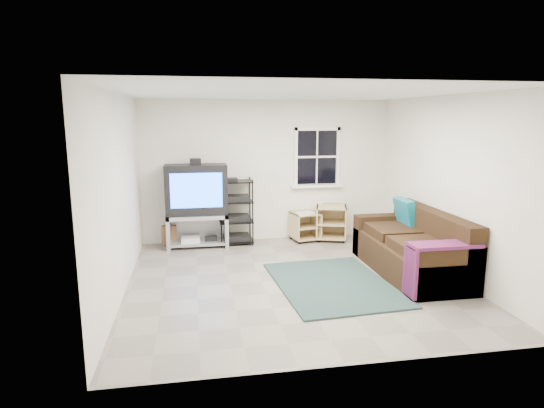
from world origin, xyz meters
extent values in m
plane|color=gray|center=(0.00, 0.00, 0.00)|extent=(4.60, 4.60, 0.00)
plane|color=white|center=(0.00, 0.00, 2.60)|extent=(4.60, 4.60, 0.00)
plane|color=white|center=(0.00, 2.30, 1.30)|extent=(4.60, 0.00, 4.60)
plane|color=white|center=(0.00, -2.30, 1.30)|extent=(4.60, 0.00, 4.60)
plane|color=white|center=(-2.30, 0.00, 1.30)|extent=(0.00, 4.60, 4.60)
plane|color=white|center=(2.30, 0.00, 1.30)|extent=(0.00, 4.60, 4.60)
cube|color=black|center=(0.95, 2.28, 1.55)|extent=(0.80, 0.01, 1.02)
cube|color=white|center=(0.95, 2.26, 2.07)|extent=(0.88, 0.06, 0.06)
cube|color=white|center=(0.95, 2.25, 1.00)|extent=(0.98, 0.14, 0.05)
cube|color=white|center=(0.54, 2.26, 1.55)|extent=(0.06, 0.06, 1.10)
cube|color=white|center=(1.36, 2.26, 1.55)|extent=(0.06, 0.06, 1.10)
cube|color=white|center=(0.95, 2.27, 1.55)|extent=(0.78, 0.04, 0.04)
cube|color=#9C9BA3|center=(-1.31, 2.00, 0.56)|extent=(1.08, 0.54, 0.06)
cube|color=#9C9BA3|center=(-1.81, 2.00, 0.30)|extent=(0.06, 0.54, 0.59)
cube|color=#9C9BA3|center=(-0.80, 2.00, 0.30)|extent=(0.06, 0.54, 0.59)
cube|color=#9C9BA3|center=(-1.31, 2.00, 0.08)|extent=(0.95, 0.49, 0.04)
cube|color=#9C9BA3|center=(-1.31, 2.25, 0.30)|extent=(1.08, 0.04, 0.59)
cube|color=silver|center=(-1.44, 1.96, 0.14)|extent=(0.32, 0.26, 0.09)
cube|color=black|center=(-1.07, 2.00, 0.13)|extent=(0.22, 0.19, 0.06)
cube|color=black|center=(-1.31, 2.00, 1.03)|extent=(1.08, 0.45, 0.88)
cube|color=#1E61FF|center=(-1.31, 1.77, 1.05)|extent=(0.88, 0.01, 0.60)
cube|color=black|center=(-1.31, 2.00, 1.53)|extent=(0.19, 0.14, 0.11)
cylinder|color=black|center=(-0.89, 1.86, 0.60)|extent=(0.02, 0.02, 1.21)
cylinder|color=black|center=(-0.33, 1.86, 0.60)|extent=(0.02, 0.02, 1.21)
cylinder|color=black|center=(-0.89, 2.26, 0.60)|extent=(0.02, 0.02, 1.21)
cylinder|color=black|center=(-0.33, 2.26, 0.60)|extent=(0.02, 0.02, 1.21)
cube|color=black|center=(-0.61, 2.06, 0.05)|extent=(0.60, 0.44, 0.02)
cube|color=black|center=(-0.61, 2.06, 0.12)|extent=(0.47, 0.35, 0.10)
cube|color=black|center=(-0.61, 2.06, 0.42)|extent=(0.60, 0.44, 0.02)
cube|color=black|center=(-0.61, 2.06, 0.48)|extent=(0.47, 0.35, 0.10)
cube|color=black|center=(-0.61, 2.06, 0.79)|extent=(0.60, 0.44, 0.02)
cube|color=black|center=(-0.61, 2.06, 0.85)|extent=(0.47, 0.35, 0.10)
cube|color=black|center=(-0.61, 2.06, 1.15)|extent=(0.60, 0.44, 0.02)
cube|color=#D0B780|center=(1.18, 2.01, 0.63)|extent=(0.68, 0.68, 0.02)
cube|color=#D0B780|center=(1.18, 2.01, 0.07)|extent=(0.68, 0.68, 0.02)
cube|color=#D0B780|center=(0.93, 2.08, 0.35)|extent=(0.18, 0.53, 0.59)
cube|color=#D0B780|center=(1.43, 1.93, 0.35)|extent=(0.18, 0.53, 0.59)
cube|color=#D0B780|center=(1.25, 2.26, 0.35)|extent=(0.49, 0.17, 0.59)
cube|color=#D0B780|center=(1.18, 2.01, 0.33)|extent=(0.63, 0.65, 0.02)
cylinder|color=black|center=(0.91, 1.86, 0.03)|extent=(0.05, 0.05, 0.05)
cylinder|color=black|center=(1.45, 2.15, 0.03)|extent=(0.05, 0.05, 0.05)
cube|color=#D0B780|center=(0.68, 2.04, 0.52)|extent=(0.57, 0.57, 0.02)
cube|color=#D0B780|center=(0.68, 2.04, 0.06)|extent=(0.57, 0.57, 0.02)
cube|color=#D0B780|center=(0.45, 1.99, 0.29)|extent=(0.12, 0.48, 0.48)
cube|color=#D0B780|center=(0.90, 2.09, 0.29)|extent=(0.12, 0.48, 0.48)
cube|color=#D0B780|center=(0.63, 2.26, 0.29)|extent=(0.43, 0.11, 0.48)
cube|color=#D0B780|center=(0.68, 2.04, 0.27)|extent=(0.52, 0.54, 0.02)
cylinder|color=black|center=(0.53, 1.82, 0.03)|extent=(0.05, 0.05, 0.05)
cylinder|color=black|center=(0.83, 2.26, 0.03)|extent=(0.05, 0.05, 0.05)
cylinder|color=silver|center=(0.65, 1.93, 0.54)|extent=(0.34, 0.34, 0.03)
cube|color=black|center=(1.78, 0.03, 0.23)|extent=(0.98, 2.18, 0.46)
cube|color=black|center=(2.14, 0.03, 0.69)|extent=(0.26, 2.18, 0.47)
cube|color=black|center=(1.78, 0.99, 0.34)|extent=(0.98, 0.26, 0.68)
cube|color=black|center=(1.78, -0.92, 0.34)|extent=(0.98, 0.26, 0.68)
cube|color=black|center=(1.69, -0.40, 0.53)|extent=(0.65, 0.78, 0.14)
cube|color=black|center=(1.69, 0.47, 0.53)|extent=(0.65, 0.78, 0.14)
cube|color=teal|center=(1.98, 0.63, 0.78)|extent=(0.22, 0.52, 0.45)
cube|color=navy|center=(1.76, -0.92, 0.70)|extent=(0.90, 0.33, 0.04)
cube|color=navy|center=(1.31, -0.92, 0.36)|extent=(0.04, 0.33, 0.63)
cube|color=black|center=(0.51, -0.26, 0.01)|extent=(1.64, 2.17, 0.02)
cube|color=#986444|center=(-1.82, 2.18, 0.18)|extent=(0.28, 0.21, 0.36)
camera|label=1|loc=(-1.35, -6.01, 2.29)|focal=30.00mm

